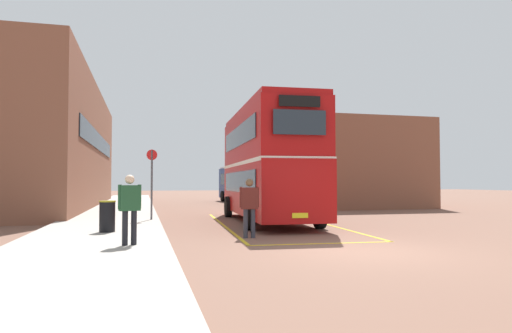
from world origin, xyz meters
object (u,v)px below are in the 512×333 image
Objects in this scene: single_deck_bus at (245,183)px; bus_stop_sign at (152,178)px; pedestrian_boarding at (249,203)px; pedestrian_waiting_near at (130,204)px; double_decker_bus at (267,163)px; litter_bin at (107,216)px.

bus_stop_sign is (-7.88, -17.22, 0.23)m from single_deck_bus.
pedestrian_boarding is 3.87m from pedestrian_waiting_near.
single_deck_bus reaches higher than pedestrian_waiting_near.
pedestrian_boarding is 1.04× the size of pedestrian_waiting_near.
single_deck_bus is at bearing 70.99° from pedestrian_waiting_near.
bus_stop_sign is (0.67, 7.61, 0.73)m from pedestrian_waiting_near.
pedestrian_waiting_near is (-5.44, -6.83, -1.37)m from double_decker_bus.
bus_stop_sign is at bearing 115.34° from pedestrian_boarding.
bus_stop_sign is (1.42, 4.42, 1.25)m from litter_bin.
pedestrian_boarding reaches higher than litter_bin.
double_decker_bus reaches higher than single_deck_bus.
bus_stop_sign is at bearing 84.96° from pedestrian_waiting_near.
single_deck_bus is 23.58m from litter_bin.
pedestrian_waiting_near reaches higher than pedestrian_boarding.
double_decker_bus is 3.39× the size of bus_stop_sign.
double_decker_bus is 1.09× the size of single_deck_bus.
single_deck_bus reaches higher than pedestrian_boarding.
single_deck_bus is 9.30× the size of litter_bin.
pedestrian_boarding is at bearing -111.41° from double_decker_bus.
single_deck_bus is 26.27m from pedestrian_waiting_near.
double_decker_bus is 5.65m from pedestrian_boarding.
double_decker_bus is at bearing -9.32° from bus_stop_sign.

